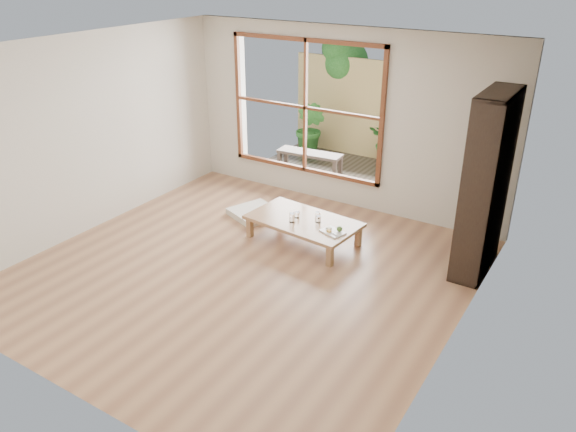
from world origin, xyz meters
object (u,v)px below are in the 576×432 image
at_px(food_tray, 334,231).
at_px(garden_bench, 310,155).
at_px(bookshelf, 486,185).
at_px(low_table, 303,222).

distance_m(food_tray, garden_bench, 2.93).
distance_m(bookshelf, garden_bench, 3.82).
relative_size(food_tray, garden_bench, 0.29).
distance_m(bookshelf, food_tray, 1.87).
height_order(bookshelf, garden_bench, bookshelf).
relative_size(low_table, garden_bench, 1.31).
xyz_separation_m(bookshelf, garden_bench, (-3.32, 1.75, -0.76)).
relative_size(low_table, food_tray, 4.49).
bearing_deg(food_tray, garden_bench, 143.56).
height_order(low_table, garden_bench, garden_bench).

